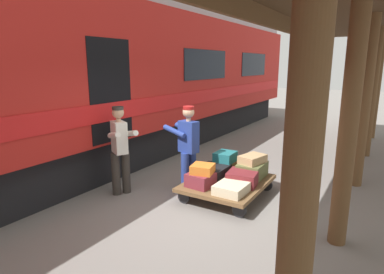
% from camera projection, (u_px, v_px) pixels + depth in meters
% --- Properties ---
extents(ground_plane, '(60.00, 60.00, 0.00)m').
position_uv_depth(ground_plane, '(212.00, 210.00, 5.62)').
color(ground_plane, slate).
extents(train_car, '(3.02, 21.93, 4.00)m').
position_uv_depth(train_car, '(61.00, 83.00, 7.07)').
color(train_car, '#B21E19').
rests_on(train_car, ground_plane).
extents(luggage_cart, '(1.35, 1.70, 0.31)m').
position_uv_depth(luggage_cart, '(227.00, 183.00, 6.13)').
color(luggage_cart, brown).
rests_on(luggage_cart, ground_plane).
extents(suitcase_burgundy_valise, '(0.47, 0.49, 0.24)m').
position_uv_depth(suitcase_burgundy_valise, '(201.00, 180.00, 5.86)').
color(suitcase_burgundy_valise, maroon).
rests_on(suitcase_burgundy_valise, luggage_cart).
extents(suitcase_cream_canvas, '(0.50, 0.60, 0.16)m').
position_uv_depth(suitcase_cream_canvas, '(232.00, 188.00, 5.56)').
color(suitcase_cream_canvas, beige).
rests_on(suitcase_cream_canvas, luggage_cart).
extents(suitcase_brown_leather, '(0.48, 0.58, 0.22)m').
position_uv_depth(suitcase_brown_leather, '(224.00, 166.00, 6.64)').
color(suitcase_brown_leather, brown).
rests_on(suitcase_brown_leather, luggage_cart).
extents(suitcase_black_hardshell, '(0.52, 0.58, 0.24)m').
position_uv_depth(suitcase_black_hardshell, '(213.00, 172.00, 6.25)').
color(suitcase_black_hardshell, black).
rests_on(suitcase_black_hardshell, luggage_cart).
extents(suitcase_maroon_trunk, '(0.59, 0.57, 0.24)m').
position_uv_depth(suitcase_maroon_trunk, '(243.00, 178.00, 5.94)').
color(suitcase_maroon_trunk, maroon).
rests_on(suitcase_maroon_trunk, luggage_cart).
extents(suitcase_olive_duffel, '(0.47, 0.65, 0.28)m').
position_uv_depth(suitcase_olive_duffel, '(252.00, 170.00, 6.32)').
color(suitcase_olive_duffel, brown).
rests_on(suitcase_olive_duffel, luggage_cart).
extents(suitcase_tan_vintage, '(0.46, 0.59, 0.16)m').
position_uv_depth(suitcase_tan_vintage, '(253.00, 159.00, 6.28)').
color(suitcase_tan_vintage, tan).
rests_on(suitcase_tan_vintage, suitcase_olive_duffel).
extents(suitcase_orange_carryall, '(0.45, 0.45, 0.16)m').
position_uv_depth(suitcase_orange_carryall, '(203.00, 169.00, 5.82)').
color(suitcase_orange_carryall, '#CC6B23').
rests_on(suitcase_orange_carryall, suitcase_burgundy_valise).
extents(suitcase_teal_softside, '(0.38, 0.45, 0.20)m').
position_uv_depth(suitcase_teal_softside, '(225.00, 157.00, 6.55)').
color(suitcase_teal_softside, '#1E666B').
rests_on(suitcase_teal_softside, suitcase_brown_leather).
extents(porter_in_overalls, '(0.71, 0.51, 1.70)m').
position_uv_depth(porter_in_overalls, '(188.00, 146.00, 6.21)').
color(porter_in_overalls, navy).
rests_on(porter_in_overalls, ground_plane).
extents(porter_by_door, '(0.74, 0.62, 1.70)m').
position_uv_depth(porter_by_door, '(120.00, 148.00, 6.12)').
color(porter_by_door, '#332D28').
rests_on(porter_by_door, ground_plane).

